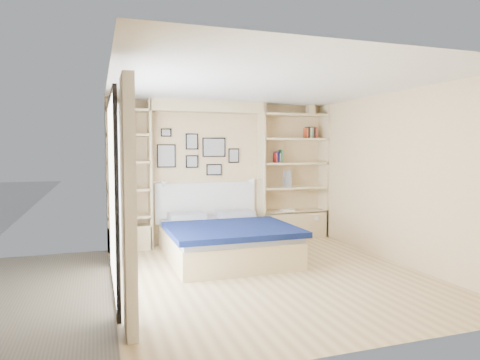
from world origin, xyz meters
name	(u,v)px	position (x,y,z in m)	size (l,w,h in m)	color
ground	(269,274)	(0.00, 0.00, 0.00)	(4.50, 4.50, 0.00)	#D3B67F
room_shell	(211,186)	(-0.39, 1.52, 1.08)	(4.50, 4.50, 4.50)	#DAB785
bed	(224,239)	(-0.30, 1.08, 0.28)	(1.82, 2.29, 1.07)	#D3BC80
photo_gallery	(197,153)	(-0.45, 2.22, 1.60)	(1.48, 0.02, 0.82)	black
reading_lamps	(209,182)	(-0.30, 2.00, 1.10)	(1.92, 0.12, 0.15)	silver
shelf_decor	(280,148)	(1.07, 2.07, 1.68)	(3.54, 0.23, 2.03)	#A51E1E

